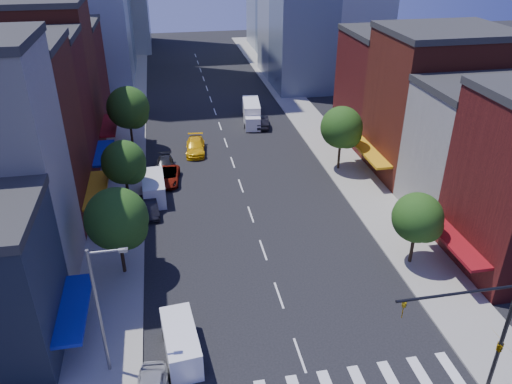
# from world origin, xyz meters

# --- Properties ---
(ground) EXTENTS (220.00, 220.00, 0.00)m
(ground) POSITION_xyz_m (0.00, 0.00, 0.00)
(ground) COLOR black
(ground) RESTS_ON ground
(sidewalk_left) EXTENTS (5.00, 120.00, 0.15)m
(sidewalk_left) POSITION_xyz_m (-12.50, 40.00, 0.07)
(sidewalk_left) COLOR gray
(sidewalk_left) RESTS_ON ground
(sidewalk_right) EXTENTS (5.00, 120.00, 0.15)m
(sidewalk_right) POSITION_xyz_m (12.50, 40.00, 0.07)
(sidewalk_right) COLOR gray
(sidewalk_right) RESTS_ON ground
(bldg_left_2) EXTENTS (12.00, 9.00, 16.00)m
(bldg_left_2) POSITION_xyz_m (-21.00, 20.50, 8.00)
(bldg_left_2) COLOR #5D2016
(bldg_left_2) RESTS_ON ground
(bldg_left_3) EXTENTS (12.00, 8.00, 15.00)m
(bldg_left_3) POSITION_xyz_m (-21.00, 29.00, 7.50)
(bldg_left_3) COLOR #531514
(bldg_left_3) RESTS_ON ground
(bldg_left_4) EXTENTS (12.00, 9.00, 17.00)m
(bldg_left_4) POSITION_xyz_m (-21.00, 37.50, 8.50)
(bldg_left_4) COLOR #5D2016
(bldg_left_4) RESTS_ON ground
(bldg_left_5) EXTENTS (12.00, 10.00, 13.00)m
(bldg_left_5) POSITION_xyz_m (-21.00, 47.00, 6.50)
(bldg_left_5) COLOR #531514
(bldg_left_5) RESTS_ON ground
(bldg_right_1) EXTENTS (12.00, 8.00, 12.00)m
(bldg_right_1) POSITION_xyz_m (21.00, 15.00, 6.00)
(bldg_right_1) COLOR beige
(bldg_right_1) RESTS_ON ground
(bldg_right_2) EXTENTS (12.00, 10.00, 15.00)m
(bldg_right_2) POSITION_xyz_m (21.00, 24.00, 7.50)
(bldg_right_2) COLOR #5D2016
(bldg_right_2) RESTS_ON ground
(bldg_right_3) EXTENTS (12.00, 10.00, 13.00)m
(bldg_right_3) POSITION_xyz_m (21.00, 34.00, 6.50)
(bldg_right_3) COLOR #531514
(bldg_right_3) RESTS_ON ground
(traffic_signal) EXTENTS (7.24, 2.24, 8.00)m
(traffic_signal) POSITION_xyz_m (9.94, -4.50, 4.16)
(traffic_signal) COLOR black
(traffic_signal) RESTS_ON sidewalk_right
(streetlight) EXTENTS (2.25, 0.25, 9.00)m
(streetlight) POSITION_xyz_m (-11.81, 1.00, 5.28)
(streetlight) COLOR slate
(streetlight) RESTS_ON sidewalk_left
(tree_left_near) EXTENTS (4.80, 4.80, 7.30)m
(tree_left_near) POSITION_xyz_m (-11.35, 10.92, 4.87)
(tree_left_near) COLOR black
(tree_left_near) RESTS_ON sidewalk_left
(tree_left_mid) EXTENTS (4.20, 4.20, 6.65)m
(tree_left_mid) POSITION_xyz_m (-11.35, 21.92, 4.53)
(tree_left_mid) COLOR black
(tree_left_mid) RESTS_ON sidewalk_left
(tree_left_far) EXTENTS (5.00, 5.00, 7.75)m
(tree_left_far) POSITION_xyz_m (-11.35, 35.92, 5.20)
(tree_left_far) COLOR black
(tree_left_far) RESTS_ON sidewalk_left
(tree_right_near) EXTENTS (4.00, 4.00, 6.20)m
(tree_right_near) POSITION_xyz_m (11.65, 7.92, 4.19)
(tree_right_near) COLOR black
(tree_right_near) RESTS_ON sidewalk_right
(tree_right_far) EXTENTS (4.60, 4.60, 7.20)m
(tree_right_far) POSITION_xyz_m (11.65, 25.92, 4.86)
(tree_right_far) COLOR black
(tree_right_far) RESTS_ON sidewalk_right
(parked_car_second) EXTENTS (2.00, 4.47, 1.42)m
(parked_car_second) POSITION_xyz_m (-9.50, 20.01, 0.71)
(parked_car_second) COLOR black
(parked_car_second) RESTS_ON ground
(parked_car_third) EXTENTS (2.78, 5.14, 1.37)m
(parked_car_third) POSITION_xyz_m (-7.50, 26.31, 0.68)
(parked_car_third) COLOR #999999
(parked_car_third) RESTS_ON ground
(parked_car_rear) EXTENTS (2.00, 4.54, 1.30)m
(parked_car_rear) POSITION_xyz_m (-7.77, 29.47, 0.65)
(parked_car_rear) COLOR black
(parked_car_rear) RESTS_ON ground
(cargo_van_near) EXTENTS (2.48, 5.18, 2.13)m
(cargo_van_near) POSITION_xyz_m (-7.49, 1.33, 1.06)
(cargo_van_near) COLOR white
(cargo_van_near) RESTS_ON ground
(cargo_van_far) EXTENTS (2.35, 5.43, 2.28)m
(cargo_van_far) POSITION_xyz_m (-9.02, 22.90, 1.13)
(cargo_van_far) COLOR silver
(cargo_van_far) RESTS_ON ground
(taxi) EXTENTS (2.69, 5.62, 1.58)m
(taxi) POSITION_xyz_m (-4.00, 33.67, 0.79)
(taxi) COLOR yellow
(taxi) RESTS_ON ground
(traffic_car_oncoming) EXTENTS (2.21, 4.75, 1.51)m
(traffic_car_oncoming) POSITION_xyz_m (5.66, 40.73, 0.75)
(traffic_car_oncoming) COLOR black
(traffic_car_oncoming) RESTS_ON ground
(traffic_car_far) EXTENTS (1.84, 3.98, 1.32)m
(traffic_car_far) POSITION_xyz_m (5.55, 47.10, 0.66)
(traffic_car_far) COLOR #999999
(traffic_car_far) RESTS_ON ground
(box_truck) EXTENTS (2.91, 7.38, 2.89)m
(box_truck) POSITION_xyz_m (4.50, 42.44, 1.37)
(box_truck) COLOR white
(box_truck) RESTS_ON ground
(pedestrian_far) EXTENTS (0.68, 0.86, 1.70)m
(pedestrian_far) POSITION_xyz_m (-10.65, 16.15, 1.00)
(pedestrian_far) COLOR #999999
(pedestrian_far) RESTS_ON sidewalk_left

